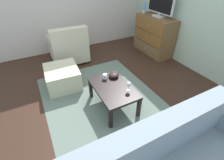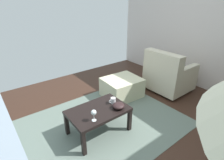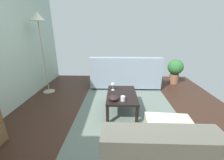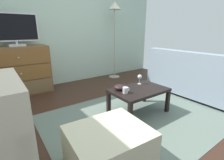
{
  "view_description": "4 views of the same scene",
  "coord_description": "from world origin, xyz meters",
  "px_view_note": "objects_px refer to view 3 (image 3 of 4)",
  "views": [
    {
      "loc": [
        2.03,
        -1.02,
        1.94
      ],
      "look_at": [
        0.39,
        -0.16,
        0.62
      ],
      "focal_mm": 25.66,
      "sensor_mm": 36.0,
      "label": 1
    },
    {
      "loc": [
        1.41,
        1.68,
        1.81
      ],
      "look_at": [
        0.04,
        -0.08,
        0.78
      ],
      "focal_mm": 28.52,
      "sensor_mm": 36.0,
      "label": 2
    },
    {
      "loc": [
        -2.12,
        0.01,
        1.5
      ],
      "look_at": [
        -0.1,
        0.08,
        0.79
      ],
      "focal_mm": 22.7,
      "sensor_mm": 36.0,
      "label": 3
    },
    {
      "loc": [
        -1.39,
        -1.74,
        1.23
      ],
      "look_at": [
        -0.05,
        0.13,
        0.53
      ],
      "focal_mm": 26.53,
      "sensor_mm": 36.0,
      "label": 4
    }
  ],
  "objects_px": {
    "wine_glass": "(113,85)",
    "bowl_decorative": "(114,98)",
    "standing_lamp": "(39,25)",
    "ottoman": "(171,141)",
    "couch_large": "(125,74)",
    "potted_plant": "(175,69)",
    "coffee_table": "(122,96)",
    "mug": "(123,98)"
  },
  "relations": [
    {
      "from": "bowl_decorative",
      "to": "couch_large",
      "type": "relative_size",
      "value": 0.09
    },
    {
      "from": "bowl_decorative",
      "to": "ottoman",
      "type": "distance_m",
      "value": 1.05
    },
    {
      "from": "ottoman",
      "to": "potted_plant",
      "type": "bearing_deg",
      "value": -21.21
    },
    {
      "from": "coffee_table",
      "to": "standing_lamp",
      "type": "xyz_separation_m",
      "value": [
        0.9,
        1.84,
        1.28
      ]
    },
    {
      "from": "standing_lamp",
      "to": "potted_plant",
      "type": "bearing_deg",
      "value": -77.47
    },
    {
      "from": "mug",
      "to": "couch_large",
      "type": "height_order",
      "value": "couch_large"
    },
    {
      "from": "couch_large",
      "to": "ottoman",
      "type": "relative_size",
      "value": 2.64
    },
    {
      "from": "wine_glass",
      "to": "couch_large",
      "type": "height_order",
      "value": "couch_large"
    },
    {
      "from": "mug",
      "to": "potted_plant",
      "type": "height_order",
      "value": "potted_plant"
    },
    {
      "from": "bowl_decorative",
      "to": "standing_lamp",
      "type": "distance_m",
      "value": 2.38
    },
    {
      "from": "standing_lamp",
      "to": "potted_plant",
      "type": "relative_size",
      "value": 2.62
    },
    {
      "from": "mug",
      "to": "standing_lamp",
      "type": "relative_size",
      "value": 0.06
    },
    {
      "from": "standing_lamp",
      "to": "couch_large",
      "type": "bearing_deg",
      "value": -75.58
    },
    {
      "from": "ottoman",
      "to": "standing_lamp",
      "type": "height_order",
      "value": "standing_lamp"
    },
    {
      "from": "coffee_table",
      "to": "mug",
      "type": "distance_m",
      "value": 0.29
    },
    {
      "from": "couch_large",
      "to": "bowl_decorative",
      "type": "bearing_deg",
      "value": 170.6
    },
    {
      "from": "ottoman",
      "to": "standing_lamp",
      "type": "distance_m",
      "value": 3.39
    },
    {
      "from": "wine_glass",
      "to": "mug",
      "type": "xyz_separation_m",
      "value": [
        -0.45,
        -0.18,
        -0.07
      ]
    },
    {
      "from": "potted_plant",
      "to": "coffee_table",
      "type": "bearing_deg",
      "value": 135.96
    },
    {
      "from": "potted_plant",
      "to": "wine_glass",
      "type": "bearing_deg",
      "value": 129.96
    },
    {
      "from": "couch_large",
      "to": "standing_lamp",
      "type": "distance_m",
      "value": 2.41
    },
    {
      "from": "couch_large",
      "to": "standing_lamp",
      "type": "height_order",
      "value": "standing_lamp"
    },
    {
      "from": "standing_lamp",
      "to": "ottoman",
      "type": "bearing_deg",
      "value": -127.33
    },
    {
      "from": "coffee_table",
      "to": "ottoman",
      "type": "xyz_separation_m",
      "value": [
        -0.96,
        -0.6,
        -0.15
      ]
    },
    {
      "from": "wine_glass",
      "to": "couch_large",
      "type": "bearing_deg",
      "value": -13.68
    },
    {
      "from": "standing_lamp",
      "to": "potted_plant",
      "type": "distance_m",
      "value": 3.74
    },
    {
      "from": "couch_large",
      "to": "standing_lamp",
      "type": "bearing_deg",
      "value": 104.42
    },
    {
      "from": "coffee_table",
      "to": "bowl_decorative",
      "type": "bearing_deg",
      "value": 150.01
    },
    {
      "from": "coffee_table",
      "to": "wine_glass",
      "type": "relative_size",
      "value": 5.28
    },
    {
      "from": "ottoman",
      "to": "couch_large",
      "type": "bearing_deg",
      "value": 11.11
    },
    {
      "from": "wine_glass",
      "to": "couch_large",
      "type": "distance_m",
      "value": 1.28
    },
    {
      "from": "mug",
      "to": "potted_plant",
      "type": "bearing_deg",
      "value": -39.59
    },
    {
      "from": "coffee_table",
      "to": "mug",
      "type": "bearing_deg",
      "value": -178.01
    },
    {
      "from": "wine_glass",
      "to": "standing_lamp",
      "type": "relative_size",
      "value": 0.08
    },
    {
      "from": "coffee_table",
      "to": "wine_glass",
      "type": "xyz_separation_m",
      "value": [
        0.17,
        0.17,
        0.17
      ]
    },
    {
      "from": "coffee_table",
      "to": "wine_glass",
      "type": "height_order",
      "value": "wine_glass"
    },
    {
      "from": "mug",
      "to": "couch_large",
      "type": "distance_m",
      "value": 1.69
    },
    {
      "from": "coffee_table",
      "to": "standing_lamp",
      "type": "relative_size",
      "value": 0.44
    },
    {
      "from": "wine_glass",
      "to": "bowl_decorative",
      "type": "xyz_separation_m",
      "value": [
        -0.42,
        -0.03,
        -0.08
      ]
    },
    {
      "from": "bowl_decorative",
      "to": "potted_plant",
      "type": "relative_size",
      "value": 0.24
    },
    {
      "from": "couch_large",
      "to": "potted_plant",
      "type": "bearing_deg",
      "value": -80.03
    },
    {
      "from": "coffee_table",
      "to": "potted_plant",
      "type": "distance_m",
      "value": 2.33
    }
  ]
}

